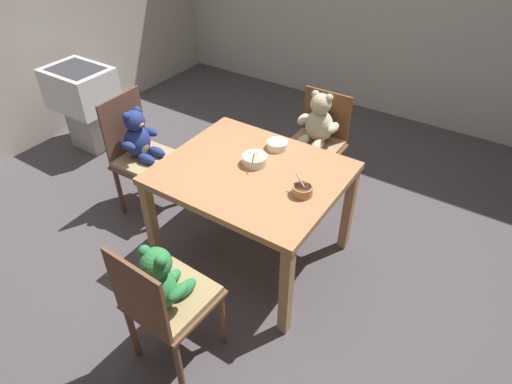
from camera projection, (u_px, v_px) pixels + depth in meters
ground_plane at (252, 255)px, 3.08m from camera, size 5.20×5.20×0.04m
dining_table at (252, 182)px, 2.69m from camera, size 1.08×0.91×0.71m
teddy_chair_far_center at (317, 132)px, 3.30m from camera, size 0.42×0.38×0.87m
teddy_chair_near_front at (164, 291)px, 2.13m from camera, size 0.41×0.42×0.85m
teddy_chair_near_left at (141, 147)px, 3.15m from camera, size 0.40×0.43×0.91m
porridge_bowl_terracotta_near_right at (303, 190)px, 2.43m from camera, size 0.12×0.12×0.11m
porridge_bowl_white_far_center at (277, 145)px, 2.82m from camera, size 0.14×0.14×0.05m
porridge_bowl_cream_center at (255, 159)px, 2.67m from camera, size 0.16×0.16×0.14m
sink_basin at (83, 97)px, 3.89m from camera, size 0.56×0.42×0.76m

